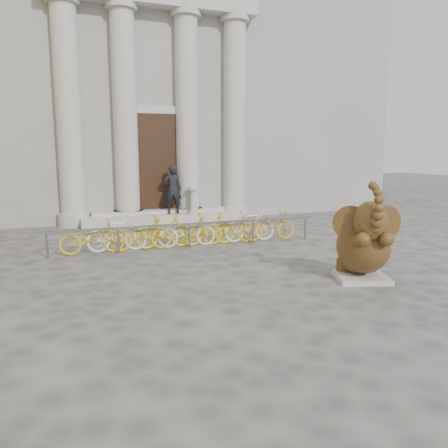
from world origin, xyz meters
name	(u,v)px	position (x,y,z in m)	size (l,w,h in m)	color
ground	(265,297)	(0.00, 0.00, 0.00)	(80.00, 80.00, 0.00)	#474442
classical_building	(135,84)	(0.00, 14.93, 5.98)	(22.00, 10.70, 12.00)	gray
entrance_steps	(161,218)	(0.00, 9.40, 0.18)	(6.00, 1.20, 0.36)	#A8A59E
elephant_statue	(364,245)	(2.43, 0.28, 0.78)	(1.43, 1.70, 2.14)	#A8A59E
bike_rack	(187,230)	(-0.19, 4.91, 0.50)	(8.00, 0.53, 1.00)	slate
pedestrian	(173,190)	(0.45, 9.29, 1.30)	(0.69, 0.45, 1.88)	black
balustrade_post	(193,202)	(1.22, 9.10, 0.83)	(0.41, 0.41, 1.01)	#A8A59E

